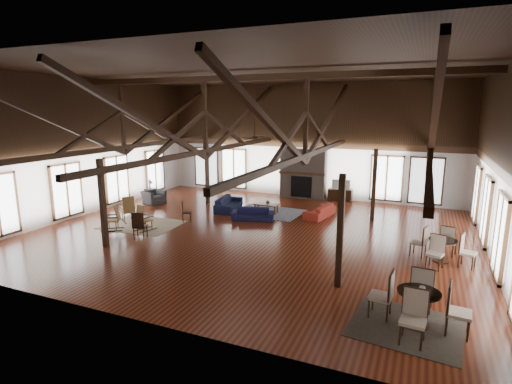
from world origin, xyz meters
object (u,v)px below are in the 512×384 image
at_px(sofa_navy_front, 253,214).
at_px(tv_console, 340,195).
at_px(armchair, 154,197).
at_px(cafe_table_near, 418,302).
at_px(coffee_table, 266,205).
at_px(sofa_navy_left, 229,203).
at_px(cafe_table_far, 442,246).
at_px(sofa_orange, 320,211).

distance_m(sofa_navy_front, tv_console, 5.80).
distance_m(armchair, cafe_table_near, 14.44).
relative_size(sofa_navy_front, armchair, 1.75).
relative_size(armchair, cafe_table_near, 0.47).
bearing_deg(tv_console, coffee_table, -123.94).
xyz_separation_m(sofa_navy_front, sofa_navy_left, (-1.75, 1.16, 0.05)).
bearing_deg(sofa_navy_front, coffee_table, 68.90).
distance_m(cafe_table_far, tv_console, 8.54).
distance_m(armchair, cafe_table_far, 13.41).
relative_size(coffee_table, cafe_table_far, 0.60).
bearing_deg(tv_console, armchair, -153.20).
xyz_separation_m(sofa_navy_left, tv_console, (4.44, 3.98, -0.00)).
bearing_deg(sofa_navy_front, cafe_table_far, -32.30).
relative_size(sofa_orange, cafe_table_near, 0.88).
relative_size(cafe_table_far, tv_console, 1.63).
bearing_deg(sofa_navy_left, sofa_navy_front, -132.60).
relative_size(sofa_navy_front, coffee_table, 1.49).
height_order(sofa_navy_left, sofa_orange, sofa_navy_left).
bearing_deg(sofa_orange, sofa_navy_left, -73.92).
height_order(coffee_table, tv_console, tv_console).
relative_size(coffee_table, armchair, 1.18).
bearing_deg(sofa_navy_front, tv_console, 45.84).
xyz_separation_m(armchair, cafe_table_far, (13.09, -2.91, 0.17)).
height_order(sofa_orange, tv_console, tv_console).
bearing_deg(armchair, coffee_table, -70.29).
xyz_separation_m(sofa_navy_left, sofa_orange, (4.25, 0.43, -0.03)).
bearing_deg(coffee_table, cafe_table_near, -44.10).
relative_size(sofa_navy_front, sofa_orange, 0.94).
distance_m(sofa_navy_left, tv_console, 5.96).
xyz_separation_m(cafe_table_near, tv_console, (-4.01, 11.51, -0.25)).
relative_size(sofa_navy_front, cafe_table_near, 0.82).
distance_m(sofa_navy_front, cafe_table_near, 9.24).
xyz_separation_m(coffee_table, tv_console, (2.58, 3.84, -0.08)).
bearing_deg(armchair, sofa_navy_front, -83.08).
relative_size(armchair, tv_console, 0.84).
height_order(sofa_navy_left, tv_console, sofa_navy_left).
distance_m(sofa_navy_front, sofa_navy_left, 2.10).
relative_size(cafe_table_near, cafe_table_far, 1.10).
xyz_separation_m(sofa_navy_left, coffee_table, (1.85, 0.14, 0.08)).
xyz_separation_m(sofa_navy_left, cafe_table_near, (8.45, -7.53, 0.25)).
bearing_deg(tv_console, sofa_orange, -92.93).
xyz_separation_m(cafe_table_far, tv_console, (-4.61, 7.19, -0.20)).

